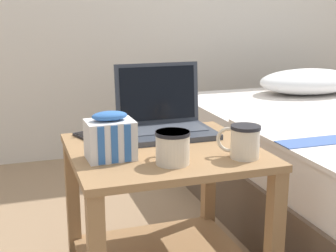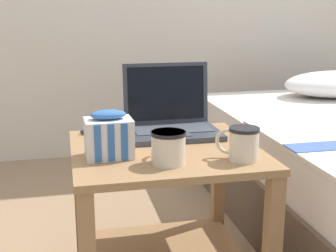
{
  "view_description": "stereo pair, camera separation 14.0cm",
  "coord_description": "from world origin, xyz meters",
  "px_view_note": "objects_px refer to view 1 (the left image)",
  "views": [
    {
      "loc": [
        -0.43,
        -1.33,
        0.95
      ],
      "look_at": [
        0.0,
        -0.04,
        0.6
      ],
      "focal_mm": 50.0,
      "sensor_mm": 36.0,
      "label": 1
    },
    {
      "loc": [
        -0.3,
        -1.36,
        0.95
      ],
      "look_at": [
        0.0,
        -0.04,
        0.6
      ],
      "focal_mm": 50.0,
      "sensor_mm": 36.0,
      "label": 2
    }
  ],
  "objects_px": {
    "laptop": "(165,119)",
    "snack_bag": "(110,137)",
    "mug_front_right": "(244,140)",
    "mug_front_left": "(172,146)",
    "cell_phone": "(92,137)"
  },
  "relations": [
    {
      "from": "laptop",
      "to": "mug_front_left",
      "type": "distance_m",
      "value": 0.33
    },
    {
      "from": "laptop",
      "to": "cell_phone",
      "type": "relative_size",
      "value": 1.96
    },
    {
      "from": "snack_bag",
      "to": "cell_phone",
      "type": "relative_size",
      "value": 0.89
    },
    {
      "from": "mug_front_right",
      "to": "cell_phone",
      "type": "xyz_separation_m",
      "value": [
        -0.38,
        0.35,
        -0.05
      ]
    },
    {
      "from": "mug_front_left",
      "to": "cell_phone",
      "type": "height_order",
      "value": "mug_front_left"
    },
    {
      "from": "cell_phone",
      "to": "mug_front_right",
      "type": "bearing_deg",
      "value": -42.44
    },
    {
      "from": "mug_front_left",
      "to": "cell_phone",
      "type": "xyz_separation_m",
      "value": [
        -0.17,
        0.33,
        -0.05
      ]
    },
    {
      "from": "snack_bag",
      "to": "mug_front_right",
      "type": "bearing_deg",
      "value": -17.21
    },
    {
      "from": "mug_front_left",
      "to": "snack_bag",
      "type": "height_order",
      "value": "snack_bag"
    },
    {
      "from": "mug_front_left",
      "to": "cell_phone",
      "type": "relative_size",
      "value": 0.88
    },
    {
      "from": "laptop",
      "to": "snack_bag",
      "type": "xyz_separation_m",
      "value": [
        -0.24,
        -0.22,
        0.02
      ]
    },
    {
      "from": "snack_bag",
      "to": "cell_phone",
      "type": "height_order",
      "value": "snack_bag"
    },
    {
      "from": "mug_front_left",
      "to": "snack_bag",
      "type": "distance_m",
      "value": 0.18
    },
    {
      "from": "laptop",
      "to": "mug_front_left",
      "type": "height_order",
      "value": "laptop"
    },
    {
      "from": "laptop",
      "to": "mug_front_right",
      "type": "distance_m",
      "value": 0.36
    }
  ]
}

